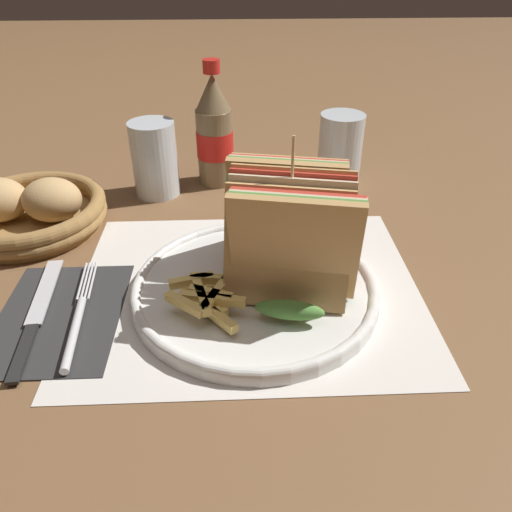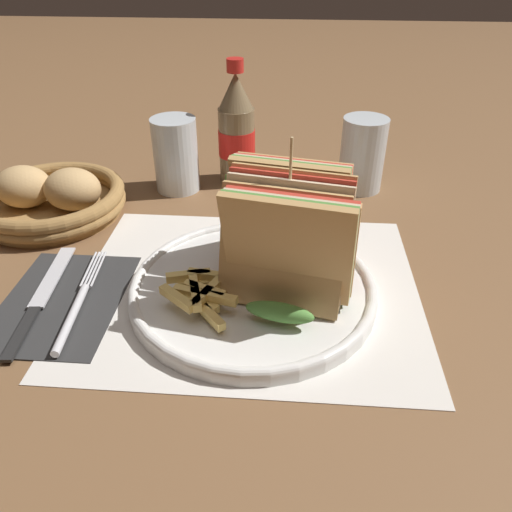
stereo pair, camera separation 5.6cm
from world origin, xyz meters
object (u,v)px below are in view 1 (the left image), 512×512
Objects in this scene: plate_main at (257,288)px; knife at (36,315)px; club_sandwich at (290,231)px; bread_basket at (28,210)px; fork at (77,321)px; glass_near at (340,150)px; coke_bottle_near at (214,133)px; glass_far at (155,159)px.

knife is at bearing -172.51° from plate_main.
bread_basket is at bearing 154.55° from club_sandwich.
club_sandwich is at bearing -25.45° from bread_basket.
fork is 0.25m from bread_basket.
club_sandwich is 1.65× the size of glass_near.
knife is 1.04× the size of coke_bottle_near.
glass_near is at bearing 4.62° from glass_far.
club_sandwich is 0.30m from glass_near.
glass_near is (0.38, 0.32, 0.05)m from knife.
glass_far is at bearing -157.49° from coke_bottle_near.
bread_basket is (-0.25, -0.13, -0.06)m from coke_bottle_near.
club_sandwich reaches higher than glass_far.
plate_main is 1.45× the size of coke_bottle_near.
glass_far is at bearing 118.20° from plate_main.
glass_far is (-0.14, 0.27, 0.05)m from plate_main.
coke_bottle_near is at bearing 63.58° from fork.
glass_far is (0.09, 0.30, 0.05)m from knife.
fork is (-0.22, -0.05, -0.07)m from club_sandwich.
plate_main is 0.08m from club_sandwich.
knife is 1.76× the size of glass_near.
coke_bottle_near is (0.18, 0.33, 0.08)m from knife.
bread_basket is (-0.34, 0.16, -0.05)m from club_sandwich.
fork is at bearing -22.52° from knife.
knife is 0.39m from coke_bottle_near.
club_sandwich is 0.32m from glass_far.
coke_bottle_near is (0.14, 0.35, 0.07)m from fork.
coke_bottle_near is at bearing 175.81° from glass_near.
club_sandwich is at bearing -55.49° from glass_far.
club_sandwich is (0.04, 0.01, 0.07)m from plate_main.
glass_near and glass_far have the same top height.
glass_far is at bearing -175.38° from glass_near.
club_sandwich is 0.90× the size of bread_basket.
club_sandwich reaches higher than bread_basket.
knife is (-0.27, -0.04, -0.07)m from club_sandwich.
club_sandwich is 0.31m from coke_bottle_near.
fork is 0.32m from glass_far.
club_sandwich is at bearing -110.94° from glass_near.
plate_main is 0.19m from fork.
knife is at bearing -172.11° from club_sandwich.
fork is 0.05m from knife.
coke_bottle_near is at bearing 99.74° from plate_main.
bread_basket is (-0.07, 0.20, 0.02)m from knife.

